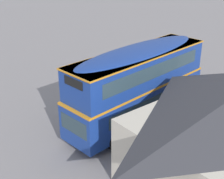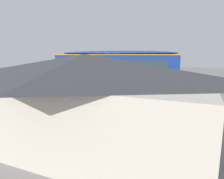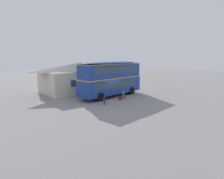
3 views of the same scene
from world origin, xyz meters
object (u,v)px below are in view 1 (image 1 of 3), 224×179
object	(u,v)px
water_bottle_green_metal	(110,105)
kerb_bollard	(144,84)
double_decker_bus	(138,83)
touring_bicycle	(112,105)
backpack_on_ground	(118,102)

from	to	relation	value
water_bottle_green_metal	kerb_bollard	size ratio (longest dim) A/B	0.26
kerb_bollard	double_decker_bus	bearing A→B (deg)	40.34
touring_bicycle	water_bottle_green_metal	bearing A→B (deg)	-115.03
double_decker_bus	touring_bicycle	distance (m)	3.16
touring_bicycle	kerb_bollard	bearing A→B (deg)	-165.99
backpack_on_ground	touring_bicycle	bearing A→B (deg)	18.02
double_decker_bus	kerb_bollard	xyz separation A→B (m)	(-3.73, -3.17, -2.14)
touring_bicycle	kerb_bollard	xyz separation A→B (m)	(-3.93, -0.98, 0.13)
backpack_on_ground	kerb_bollard	world-z (taller)	kerb_bollard
water_bottle_green_metal	kerb_bollard	xyz separation A→B (m)	(-3.73, -0.55, 0.38)
backpack_on_ground	water_bottle_green_metal	xyz separation A→B (m)	(0.56, -0.18, -0.16)
touring_bicycle	water_bottle_green_metal	xyz separation A→B (m)	(-0.20, -0.43, -0.25)
touring_bicycle	backpack_on_ground	world-z (taller)	touring_bicycle
backpack_on_ground	kerb_bollard	size ratio (longest dim) A/B	0.57
kerb_bollard	backpack_on_ground	bearing A→B (deg)	13.02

